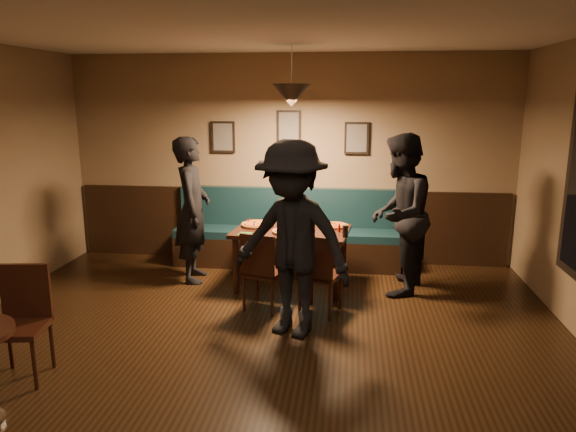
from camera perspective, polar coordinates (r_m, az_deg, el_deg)
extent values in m
plane|color=black|center=(4.40, -5.40, -18.04)|extent=(7.00, 7.00, 0.00)
plane|color=silver|center=(3.83, -6.32, 20.97)|extent=(7.00, 7.00, 0.00)
plane|color=#8C704F|center=(7.29, 0.12, 6.03)|extent=(6.00, 0.00, 6.00)
cube|color=black|center=(7.42, 0.09, -0.91)|extent=(5.88, 0.06, 1.00)
cube|color=black|center=(7.39, -6.93, 8.37)|extent=(0.32, 0.04, 0.42)
cube|color=black|center=(7.22, 0.10, 9.55)|extent=(0.32, 0.04, 0.42)
cube|color=black|center=(7.18, 7.32, 8.24)|extent=(0.32, 0.04, 0.42)
cone|color=black|center=(6.10, 0.39, 12.74)|extent=(0.44, 0.44, 0.25)
cube|color=black|center=(6.38, 0.37, -4.53)|extent=(1.40, 0.98, 0.71)
imported|color=black|center=(6.61, -10.16, 0.65)|extent=(0.52, 0.71, 1.78)
imported|color=black|center=(6.21, 11.79, 0.12)|extent=(0.93, 1.06, 1.85)
imported|color=black|center=(4.99, 0.42, -2.56)|extent=(1.38, 1.11, 1.87)
cylinder|color=#D16327|center=(6.45, -3.26, -0.91)|extent=(0.48, 0.48, 0.04)
cylinder|color=orange|center=(6.13, -0.13, -1.62)|extent=(0.42, 0.42, 0.04)
cylinder|color=orange|center=(6.43, 5.05, -1.01)|extent=(0.34, 0.34, 0.04)
cylinder|color=black|center=(5.97, 6.12, -1.62)|extent=(0.08, 0.08, 0.13)
cylinder|color=#890504|center=(6.18, 5.48, -1.22)|extent=(0.03, 0.03, 0.11)
cube|color=#1C6A24|center=(6.63, -4.19, -0.71)|extent=(0.19, 0.19, 0.01)
cube|color=#1F7728|center=(6.09, -4.62, -1.91)|extent=(0.15, 0.15, 0.01)
cube|color=silver|center=(5.90, -0.63, -2.36)|extent=(0.18, 0.06, 0.00)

